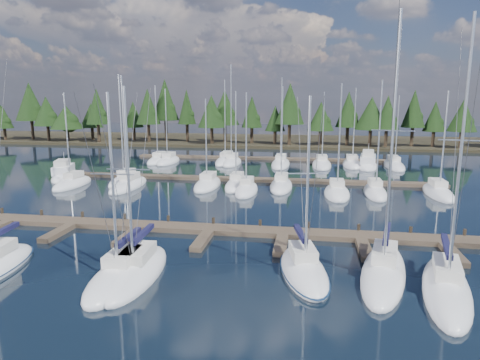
% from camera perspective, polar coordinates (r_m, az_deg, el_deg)
% --- Properties ---
extents(ground, '(260.00, 260.00, 0.00)m').
position_cam_1_polar(ground, '(47.15, -0.62, -2.43)').
color(ground, black).
rests_on(ground, ground).
extents(far_shore, '(220.00, 30.00, 0.60)m').
position_cam_1_polar(far_shore, '(106.01, 4.92, 5.22)').
color(far_shore, '#2B2517').
rests_on(far_shore, ground).
extents(main_dock, '(44.00, 6.13, 0.90)m').
position_cam_1_polar(main_dock, '(35.15, -4.15, -6.85)').
color(main_dock, brown).
rests_on(main_dock, ground).
extents(back_docks, '(50.00, 21.80, 0.40)m').
position_cam_1_polar(back_docks, '(66.12, 2.27, 1.64)').
color(back_docks, brown).
rests_on(back_docks, ground).
extents(front_sailboat_2, '(3.32, 9.05, 12.40)m').
position_cam_1_polar(front_sailboat_2, '(28.00, -13.67, -11.78)').
color(front_sailboat_2, silver).
rests_on(front_sailboat_2, ground).
extents(front_sailboat_3, '(3.06, 8.34, 12.05)m').
position_cam_1_polar(front_sailboat_3, '(27.68, -15.55, -12.15)').
color(front_sailboat_3, silver).
rests_on(front_sailboat_3, ground).
extents(front_sailboat_4, '(4.37, 8.56, 11.85)m').
position_cam_1_polar(front_sailboat_4, '(27.77, 8.47, -11.77)').
color(front_sailboat_4, silver).
rests_on(front_sailboat_4, ground).
extents(front_sailboat_5, '(4.68, 10.69, 16.51)m').
position_cam_1_polar(front_sailboat_5, '(28.64, 18.59, -11.47)').
color(front_sailboat_5, silver).
rests_on(front_sailboat_5, ground).
extents(front_sailboat_6, '(4.52, 10.28, 15.92)m').
position_cam_1_polar(front_sailboat_6, '(27.68, 25.79, -12.82)').
color(front_sailboat_6, silver).
rests_on(front_sailboat_6, ground).
extents(back_sailboat_rows, '(46.43, 32.93, 16.83)m').
position_cam_1_polar(back_sailboat_rows, '(61.23, 2.09, 0.95)').
color(back_sailboat_rows, silver).
rests_on(back_sailboat_rows, ground).
extents(motor_yacht_left, '(5.42, 8.90, 4.22)m').
position_cam_1_polar(motor_yacht_left, '(63.45, -22.43, 0.66)').
color(motor_yacht_left, silver).
rests_on(motor_yacht_left, ground).
extents(motor_yacht_right, '(4.25, 9.38, 4.53)m').
position_cam_1_polar(motor_yacht_right, '(70.67, 16.65, 2.04)').
color(motor_yacht_right, silver).
rests_on(motor_yacht_right, ground).
extents(tree_line, '(185.53, 11.77, 14.51)m').
position_cam_1_polar(tree_line, '(96.15, 2.31, 9.06)').
color(tree_line, black).
rests_on(tree_line, far_shore).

